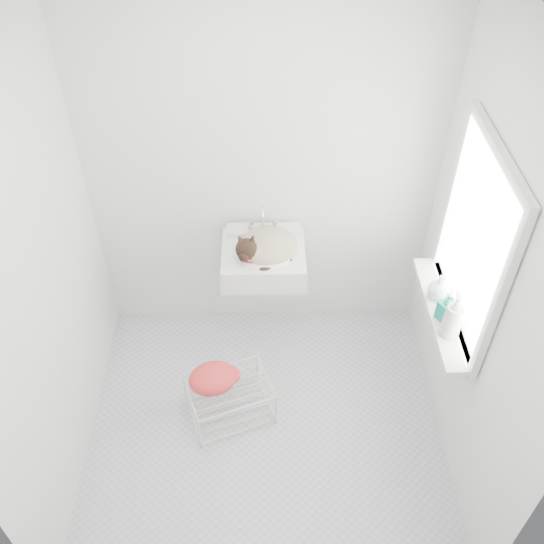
{
  "coord_description": "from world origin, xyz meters",
  "views": [
    {
      "loc": [
        0.0,
        -2.12,
        3.31
      ],
      "look_at": [
        0.05,
        0.5,
        0.88
      ],
      "focal_mm": 39.61,
      "sensor_mm": 36.0,
      "label": 1
    }
  ],
  "objects_px": {
    "wire_rack": "(230,400)",
    "bottle_b": "(443,318)",
    "bottle_c": "(437,297)",
    "sink": "(263,250)",
    "cat": "(266,247)",
    "bottle_a": "(448,334)"
  },
  "relations": [
    {
      "from": "sink",
      "to": "cat",
      "type": "bearing_deg",
      "value": -50.64
    },
    {
      "from": "wire_rack",
      "to": "bottle_c",
      "type": "bearing_deg",
      "value": 9.16
    },
    {
      "from": "sink",
      "to": "bottle_a",
      "type": "bearing_deg",
      "value": -35.69
    },
    {
      "from": "cat",
      "to": "bottle_a",
      "type": "xyz_separation_m",
      "value": [
        0.99,
        -0.7,
        -0.04
      ]
    },
    {
      "from": "bottle_b",
      "to": "bottle_c",
      "type": "height_order",
      "value": "bottle_b"
    },
    {
      "from": "bottle_a",
      "to": "wire_rack",
      "type": "bearing_deg",
      "value": 176.06
    },
    {
      "from": "bottle_c",
      "to": "bottle_a",
      "type": "bearing_deg",
      "value": -90.0
    },
    {
      "from": "bottle_c",
      "to": "bottle_b",
      "type": "bearing_deg",
      "value": -90.0
    },
    {
      "from": "wire_rack",
      "to": "bottle_a",
      "type": "bearing_deg",
      "value": -3.94
    },
    {
      "from": "wire_rack",
      "to": "bottle_b",
      "type": "xyz_separation_m",
      "value": [
        1.22,
        0.03,
        0.7
      ]
    },
    {
      "from": "sink",
      "to": "bottle_c",
      "type": "relative_size",
      "value": 3.19
    },
    {
      "from": "sink",
      "to": "bottle_a",
      "type": "relative_size",
      "value": 2.19
    },
    {
      "from": "cat",
      "to": "bottle_c",
      "type": "height_order",
      "value": "cat"
    },
    {
      "from": "bottle_a",
      "to": "bottle_c",
      "type": "distance_m",
      "value": 0.28
    },
    {
      "from": "wire_rack",
      "to": "bottle_b",
      "type": "bearing_deg",
      "value": 1.56
    },
    {
      "from": "wire_rack",
      "to": "bottle_c",
      "type": "distance_m",
      "value": 1.42
    },
    {
      "from": "wire_rack",
      "to": "sink",
      "type": "bearing_deg",
      "value": 70.79
    },
    {
      "from": "bottle_a",
      "to": "bottle_c",
      "type": "relative_size",
      "value": 1.45
    },
    {
      "from": "sink",
      "to": "bottle_b",
      "type": "bearing_deg",
      "value": -31.01
    },
    {
      "from": "cat",
      "to": "bottle_a",
      "type": "distance_m",
      "value": 1.21
    },
    {
      "from": "wire_rack",
      "to": "bottle_b",
      "type": "relative_size",
      "value": 2.78
    },
    {
      "from": "bottle_a",
      "to": "bottle_c",
      "type": "bearing_deg",
      "value": 90.0
    }
  ]
}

